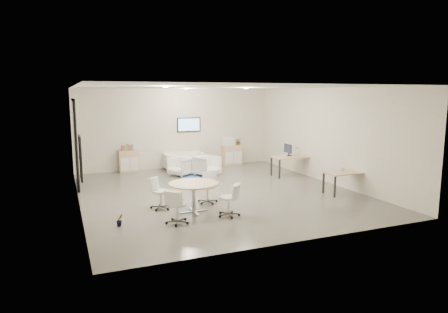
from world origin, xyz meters
TOP-DOWN VIEW (x-y plane):
  - room_shell at (0.00, 0.00)m, footprint 9.60×10.60m
  - glass_door at (-3.95, 2.51)m, footprint 0.09×1.90m
  - artwork at (-3.97, -1.60)m, footprint 0.05×0.54m
  - wall_tv at (0.50, 4.46)m, footprint 0.98×0.06m
  - ceiling_spots at (-0.20, 0.83)m, footprint 3.14×4.14m
  - sideboard_left at (-1.99, 4.28)m, footprint 0.75×0.39m
  - sideboard_right at (2.34, 4.27)m, footprint 0.84×0.41m
  - books at (-2.03, 4.28)m, footprint 0.44×0.14m
  - printer at (2.17, 4.27)m, footprint 0.50×0.42m
  - loveseat at (0.15, 4.10)m, footprint 1.57×0.79m
  - blue_rug at (0.27, 2.66)m, footprint 1.48×1.10m
  - armchair_left at (-0.35, 2.88)m, footprint 0.95×0.97m
  - armchair_right at (0.58, 2.50)m, footprint 1.01×0.99m
  - desk_rear at (3.41, 1.28)m, footprint 1.43×0.78m
  - desk_front at (3.55, -1.60)m, footprint 1.29×0.67m
  - monitor at (3.37, 1.43)m, footprint 0.20×0.50m
  - round_table at (-1.32, -1.72)m, footprint 1.26×1.26m
  - meeting_chairs at (-1.32, -1.72)m, footprint 2.23×2.23m
  - plant_cabinet at (2.66, 4.28)m, footprint 0.32×0.35m
  - plant_floor at (-3.23, -2.12)m, footprint 0.26×0.33m
  - cup at (3.53, -1.46)m, footprint 0.15×0.13m

SIDE VIEW (x-z plane):
  - blue_rug at x=0.27m, z-range 0.00..0.01m
  - plant_floor at x=-3.23m, z-range 0.00..0.13m
  - loveseat at x=0.15m, z-range 0.03..0.61m
  - armchair_left at x=-0.35m, z-range 0.00..0.74m
  - armchair_right at x=0.58m, z-range 0.00..0.81m
  - meeting_chairs at x=-1.32m, z-range 0.00..0.82m
  - sideboard_left at x=-1.99m, z-range 0.00..0.84m
  - sideboard_right at x=2.34m, z-range 0.00..0.84m
  - desk_front at x=3.55m, z-range 0.26..0.93m
  - desk_rear at x=3.41m, z-range 0.29..1.01m
  - round_table at x=-1.32m, z-range 0.30..1.07m
  - cup at x=3.53m, z-range 0.66..0.79m
  - books at x=-2.03m, z-range 0.84..1.06m
  - monitor at x=3.37m, z-range 0.74..1.18m
  - plant_cabinet at x=2.66m, z-range 0.84..1.08m
  - printer at x=2.17m, z-range 0.83..1.18m
  - glass_door at x=-3.95m, z-range 0.08..2.93m
  - artwork at x=-3.97m, z-range 1.03..2.07m
  - room_shell at x=0.00m, z-range -0.80..4.00m
  - wall_tv at x=0.50m, z-range 1.46..2.04m
  - ceiling_spots at x=-0.20m, z-range 3.17..3.20m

